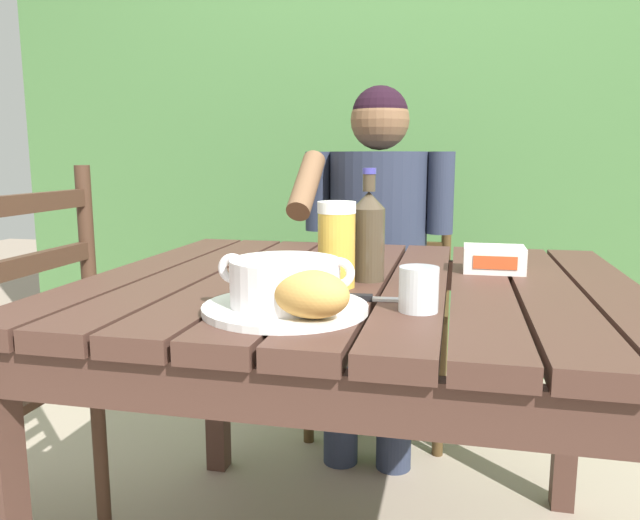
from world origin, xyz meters
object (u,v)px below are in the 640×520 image
object	(u,v)px
soup_bowl	(285,281)
table_knife	(371,298)
person_eating	(375,239)
serving_plate	(285,308)
butter_tub	(494,259)
bread_roll	(310,294)
chair_near_diner	(383,293)
beer_bottle	(368,234)
beer_glass	(337,244)
water_glass_small	(419,289)

from	to	relation	value
soup_bowl	table_knife	bearing A→B (deg)	40.91
person_eating	serving_plate	world-z (taller)	person_eating
serving_plate	butter_tub	size ratio (longest dim) A/B	2.09
soup_bowl	bread_roll	world-z (taller)	soup_bowl
chair_near_diner	serving_plate	xyz separation A→B (m)	(-0.01, -1.23, 0.25)
serving_plate	soup_bowl	world-z (taller)	soup_bowl
soup_bowl	beer_bottle	bearing A→B (deg)	71.56
soup_bowl	beer_glass	bearing A→B (deg)	78.10
beer_glass	water_glass_small	bearing A→B (deg)	-43.10
chair_near_diner	bread_roll	world-z (taller)	chair_near_diner
water_glass_small	person_eating	bearing A→B (deg)	101.46
person_eating	beer_glass	world-z (taller)	person_eating
butter_tub	soup_bowl	bearing A→B (deg)	-128.63
beer_bottle	butter_tub	distance (m)	0.30
bread_roll	table_knife	distance (m)	0.19
butter_tub	person_eating	bearing A→B (deg)	119.41
chair_near_diner	soup_bowl	size ratio (longest dim) A/B	4.28
chair_near_diner	water_glass_small	world-z (taller)	chair_near_diner
serving_plate	beer_bottle	size ratio (longest dim) A/B	1.19
water_glass_small	butter_tub	world-z (taller)	water_glass_small
chair_near_diner	beer_glass	xyz separation A→B (m)	(0.03, -1.03, 0.32)
soup_bowl	butter_tub	xyz separation A→B (m)	(0.35, 0.44, -0.02)
chair_near_diner	butter_tub	world-z (taller)	chair_near_diner
beer_bottle	soup_bowl	bearing A→B (deg)	-108.44
chair_near_diner	soup_bowl	xyz separation A→B (m)	(-0.01, -1.23, 0.29)
table_knife	chair_near_diner	bearing A→B (deg)	95.65
person_eating	beer_bottle	xyz separation A→B (m)	(0.08, -0.75, 0.11)
serving_plate	beer_bottle	bearing A→B (deg)	71.56
soup_bowl	beer_glass	world-z (taller)	beer_glass
serving_plate	water_glass_small	bearing A→B (deg)	13.63
beer_glass	beer_bottle	xyz separation A→B (m)	(0.05, 0.08, 0.01)
chair_near_diner	serving_plate	world-z (taller)	chair_near_diner
chair_near_diner	beer_bottle	bearing A→B (deg)	-85.15
water_glass_small	serving_plate	bearing A→B (deg)	-166.37
beer_bottle	table_knife	distance (m)	0.20
beer_bottle	water_glass_small	xyz separation A→B (m)	(0.12, -0.23, -0.06)
water_glass_small	soup_bowl	bearing A→B (deg)	-166.37
chair_near_diner	butter_tub	bearing A→B (deg)	-67.19
water_glass_small	butter_tub	distance (m)	0.41
table_knife	beer_bottle	bearing A→B (deg)	99.95
serving_plate	soup_bowl	size ratio (longest dim) A/B	1.18
chair_near_diner	table_knife	world-z (taller)	chair_near_diner
table_knife	beer_glass	bearing A→B (deg)	129.38
soup_bowl	table_knife	size ratio (longest dim) A/B	1.45
soup_bowl	table_knife	distance (m)	0.17
beer_glass	butter_tub	distance (m)	0.39
water_glass_small	table_knife	distance (m)	0.11
serving_plate	table_knife	bearing A→B (deg)	40.91
beer_bottle	chair_near_diner	bearing A→B (deg)	94.85
beer_glass	serving_plate	bearing A→B (deg)	-101.90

